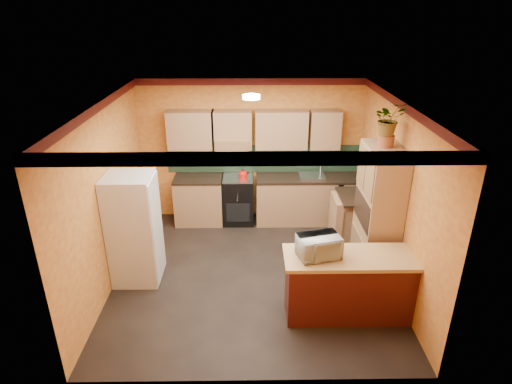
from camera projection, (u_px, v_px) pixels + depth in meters
room_shell at (253, 141)px, 6.17m from camera, size 4.24×4.24×2.72m
base_cabinets_back at (271, 200)px, 8.23m from camera, size 3.65×0.60×0.88m
countertop_back at (271, 178)px, 8.05m from camera, size 3.65×0.62×0.04m
stove at (238, 200)px, 8.22m from camera, size 0.58×0.58×0.91m
kettle at (243, 174)px, 7.95m from camera, size 0.22×0.22×0.18m
sink at (312, 176)px, 8.04m from camera, size 0.48×0.40×0.03m
base_cabinets_right at (355, 221)px, 7.45m from camera, size 0.60×0.80×0.88m
countertop_right at (357, 197)px, 7.27m from camera, size 0.62×0.80×0.04m
fridge at (134, 229)px, 6.33m from camera, size 0.68×0.66×1.70m
pantry at (378, 216)px, 6.28m from camera, size 0.48×0.90×2.10m
fern_pot at (386, 141)px, 5.87m from camera, size 0.22×0.22×0.16m
fern at (389, 119)px, 5.75m from camera, size 0.49×0.45×0.46m
breakfast_bar at (354, 287)px, 5.70m from camera, size 1.80×0.55×0.88m
bar_top at (357, 257)px, 5.51m from camera, size 1.90×0.65×0.05m
microwave at (319, 246)px, 5.44m from camera, size 0.60×0.48×0.29m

